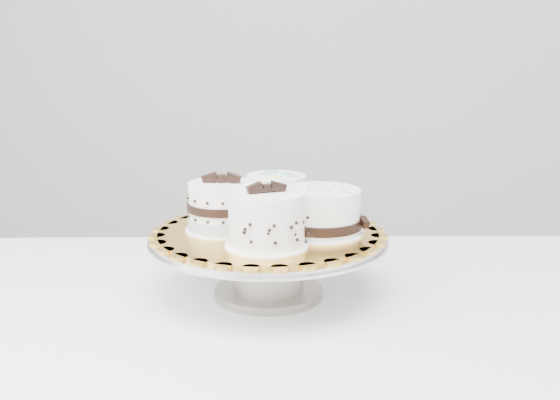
# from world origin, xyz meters

# --- Properties ---
(table) EXTENTS (1.23, 0.90, 0.75)m
(table) POSITION_xyz_m (-0.08, 0.06, 0.66)
(table) COLOR white
(table) RESTS_ON floor
(cake_stand) EXTENTS (0.36, 0.36, 0.10)m
(cake_stand) POSITION_xyz_m (-0.10, 0.12, 0.82)
(cake_stand) COLOR gray
(cake_stand) RESTS_ON table
(cake_board) EXTENTS (0.40, 0.40, 0.00)m
(cake_board) POSITION_xyz_m (-0.10, 0.12, 0.85)
(cake_board) COLOR gold
(cake_board) RESTS_ON cake_stand
(cake_swirl) EXTENTS (0.14, 0.14, 0.09)m
(cake_swirl) POSITION_xyz_m (-0.09, 0.05, 0.89)
(cake_swirl) COLOR white
(cake_swirl) RESTS_ON cake_board
(cake_banded) EXTENTS (0.11, 0.11, 0.09)m
(cake_banded) POSITION_xyz_m (-0.17, 0.12, 0.88)
(cake_banded) COLOR white
(cake_banded) RESTS_ON cake_board
(cake_dots) EXTENTS (0.12, 0.12, 0.07)m
(cake_dots) POSITION_xyz_m (-0.10, 0.20, 0.89)
(cake_dots) COLOR white
(cake_dots) RESTS_ON cake_board
(cake_ribbon) EXTENTS (0.15, 0.15, 0.07)m
(cake_ribbon) POSITION_xyz_m (-0.02, 0.12, 0.88)
(cake_ribbon) COLOR white
(cake_ribbon) RESTS_ON cake_board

